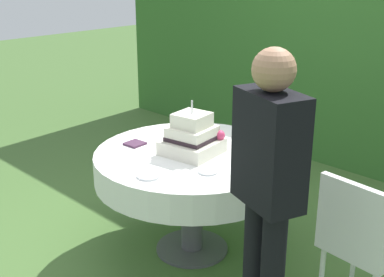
{
  "coord_description": "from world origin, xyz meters",
  "views": [
    {
      "loc": [
        2.25,
        -2.28,
        1.97
      ],
      "look_at": [
        0.01,
        -0.01,
        0.84
      ],
      "focal_mm": 48.4,
      "sensor_mm": 36.0,
      "label": 1
    }
  ],
  "objects_px": {
    "standing_person": "(268,188)",
    "serving_plate_right": "(208,171)",
    "serving_plate_left": "(149,176)",
    "napkin_stack": "(135,144)",
    "garden_chair": "(360,238)",
    "serving_plate_near": "(253,149)",
    "cake_table": "(192,167)",
    "wedding_cake": "(192,138)",
    "serving_plate_far": "(200,128)"
  },
  "relations": [
    {
      "from": "standing_person",
      "to": "serving_plate_right",
      "type": "bearing_deg",
      "value": 157.29
    },
    {
      "from": "serving_plate_left",
      "to": "napkin_stack",
      "type": "relative_size",
      "value": 1.19
    },
    {
      "from": "garden_chair",
      "to": "serving_plate_left",
      "type": "bearing_deg",
      "value": -153.07
    },
    {
      "from": "serving_plate_left",
      "to": "serving_plate_right",
      "type": "bearing_deg",
      "value": 54.94
    },
    {
      "from": "serving_plate_right",
      "to": "napkin_stack",
      "type": "distance_m",
      "value": 0.69
    },
    {
      "from": "serving_plate_near",
      "to": "standing_person",
      "type": "xyz_separation_m",
      "value": [
        0.68,
        -0.76,
        0.18
      ]
    },
    {
      "from": "cake_table",
      "to": "standing_person",
      "type": "height_order",
      "value": "standing_person"
    },
    {
      "from": "garden_chair",
      "to": "standing_person",
      "type": "xyz_separation_m",
      "value": [
        -0.25,
        -0.52,
        0.39
      ]
    },
    {
      "from": "cake_table",
      "to": "serving_plate_left",
      "type": "bearing_deg",
      "value": -77.8
    },
    {
      "from": "serving_plate_right",
      "to": "serving_plate_near",
      "type": "bearing_deg",
      "value": 95.73
    },
    {
      "from": "wedding_cake",
      "to": "serving_plate_right",
      "type": "bearing_deg",
      "value": -28.93
    },
    {
      "from": "serving_plate_near",
      "to": "serving_plate_right",
      "type": "relative_size",
      "value": 1.18
    },
    {
      "from": "serving_plate_near",
      "to": "serving_plate_left",
      "type": "xyz_separation_m",
      "value": [
        -0.16,
        -0.78,
        0.0
      ]
    },
    {
      "from": "cake_table",
      "to": "serving_plate_far",
      "type": "relative_size",
      "value": 11.62
    },
    {
      "from": "wedding_cake",
      "to": "standing_person",
      "type": "relative_size",
      "value": 0.24
    },
    {
      "from": "wedding_cake",
      "to": "garden_chair",
      "type": "relative_size",
      "value": 0.43
    },
    {
      "from": "napkin_stack",
      "to": "serving_plate_left",
      "type": "bearing_deg",
      "value": -31.0
    },
    {
      "from": "serving_plate_far",
      "to": "wedding_cake",
      "type": "bearing_deg",
      "value": -51.71
    },
    {
      "from": "serving_plate_left",
      "to": "standing_person",
      "type": "relative_size",
      "value": 0.09
    },
    {
      "from": "napkin_stack",
      "to": "standing_person",
      "type": "xyz_separation_m",
      "value": [
        1.32,
        -0.26,
        0.18
      ]
    },
    {
      "from": "serving_plate_far",
      "to": "serving_plate_right",
      "type": "bearing_deg",
      "value": -42.67
    },
    {
      "from": "serving_plate_left",
      "to": "napkin_stack",
      "type": "bearing_deg",
      "value": 149.0
    },
    {
      "from": "serving_plate_near",
      "to": "standing_person",
      "type": "distance_m",
      "value": 1.03
    },
    {
      "from": "serving_plate_near",
      "to": "napkin_stack",
      "type": "xyz_separation_m",
      "value": [
        -0.64,
        -0.49,
        0.0
      ]
    },
    {
      "from": "standing_person",
      "to": "garden_chair",
      "type": "bearing_deg",
      "value": 64.7
    },
    {
      "from": "cake_table",
      "to": "napkin_stack",
      "type": "bearing_deg",
      "value": -155.49
    },
    {
      "from": "serving_plate_left",
      "to": "garden_chair",
      "type": "distance_m",
      "value": 1.23
    },
    {
      "from": "wedding_cake",
      "to": "serving_plate_far",
      "type": "height_order",
      "value": "wedding_cake"
    },
    {
      "from": "serving_plate_far",
      "to": "garden_chair",
      "type": "xyz_separation_m",
      "value": [
        1.48,
        -0.3,
        -0.2
      ]
    },
    {
      "from": "serving_plate_right",
      "to": "garden_chair",
      "type": "xyz_separation_m",
      "value": [
        0.88,
        0.26,
        -0.2
      ]
    },
    {
      "from": "serving_plate_near",
      "to": "standing_person",
      "type": "height_order",
      "value": "standing_person"
    },
    {
      "from": "napkin_stack",
      "to": "garden_chair",
      "type": "height_order",
      "value": "garden_chair"
    },
    {
      "from": "serving_plate_far",
      "to": "serving_plate_right",
      "type": "relative_size",
      "value": 0.92
    },
    {
      "from": "serving_plate_far",
      "to": "standing_person",
      "type": "bearing_deg",
      "value": -33.6
    },
    {
      "from": "serving_plate_right",
      "to": "serving_plate_left",
      "type": "bearing_deg",
      "value": -125.06
    },
    {
      "from": "wedding_cake",
      "to": "standing_person",
      "type": "height_order",
      "value": "standing_person"
    },
    {
      "from": "serving_plate_right",
      "to": "napkin_stack",
      "type": "xyz_separation_m",
      "value": [
        -0.69,
        -0.0,
        0.0
      ]
    },
    {
      "from": "serving_plate_left",
      "to": "serving_plate_near",
      "type": "bearing_deg",
      "value": 78.75
    },
    {
      "from": "napkin_stack",
      "to": "garden_chair",
      "type": "distance_m",
      "value": 1.6
    },
    {
      "from": "cake_table",
      "to": "serving_plate_right",
      "type": "distance_m",
      "value": 0.37
    },
    {
      "from": "cake_table",
      "to": "serving_plate_far",
      "type": "height_order",
      "value": "serving_plate_far"
    },
    {
      "from": "serving_plate_far",
      "to": "napkin_stack",
      "type": "bearing_deg",
      "value": -98.77
    },
    {
      "from": "wedding_cake",
      "to": "standing_person",
      "type": "xyz_separation_m",
      "value": [
        0.92,
        -0.42,
        0.08
      ]
    },
    {
      "from": "garden_chair",
      "to": "standing_person",
      "type": "distance_m",
      "value": 0.69
    },
    {
      "from": "napkin_stack",
      "to": "standing_person",
      "type": "relative_size",
      "value": 0.08
    },
    {
      "from": "serving_plate_far",
      "to": "serving_plate_right",
      "type": "distance_m",
      "value": 0.82
    },
    {
      "from": "wedding_cake",
      "to": "serving_plate_left",
      "type": "xyz_separation_m",
      "value": [
        0.09,
        -0.45,
        -0.1
      ]
    },
    {
      "from": "serving_plate_far",
      "to": "cake_table",
      "type": "bearing_deg",
      "value": -52.29
    },
    {
      "from": "wedding_cake",
      "to": "serving_plate_far",
      "type": "bearing_deg",
      "value": 128.29
    },
    {
      "from": "cake_table",
      "to": "wedding_cake",
      "type": "relative_size",
      "value": 3.41
    }
  ]
}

